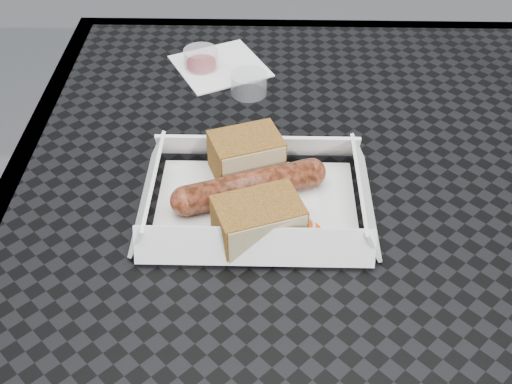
# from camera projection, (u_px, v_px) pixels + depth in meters

# --- Properties ---
(patio_table) EXTENTS (0.80, 0.80, 0.74)m
(patio_table) POSITION_uv_depth(u_px,v_px,m) (336.00, 221.00, 0.80)
(patio_table) COLOR black
(patio_table) RESTS_ON ground
(food_tray) EXTENTS (0.22, 0.15, 0.00)m
(food_tray) POSITION_uv_depth(u_px,v_px,m) (256.00, 205.00, 0.71)
(food_tray) COLOR white
(food_tray) RESTS_ON patio_table
(bratwurst) EXTENTS (0.17, 0.08, 0.03)m
(bratwurst) POSITION_uv_depth(u_px,v_px,m) (250.00, 186.00, 0.71)
(bratwurst) COLOR maroon
(bratwurst) RESTS_ON food_tray
(bread_near) EXTENTS (0.09, 0.08, 0.05)m
(bread_near) POSITION_uv_depth(u_px,v_px,m) (246.00, 155.00, 0.74)
(bread_near) COLOR brown
(bread_near) RESTS_ON food_tray
(bread_far) EXTENTS (0.10, 0.08, 0.04)m
(bread_far) POSITION_uv_depth(u_px,v_px,m) (258.00, 220.00, 0.66)
(bread_far) COLOR brown
(bread_far) RESTS_ON food_tray
(veg_garnish) EXTENTS (0.03, 0.03, 0.00)m
(veg_garnish) POSITION_uv_depth(u_px,v_px,m) (307.00, 232.00, 0.67)
(veg_garnish) COLOR #DA3D09
(veg_garnish) RESTS_ON food_tray
(napkin) EXTENTS (0.16, 0.16, 0.00)m
(napkin) POSITION_uv_depth(u_px,v_px,m) (220.00, 66.00, 0.94)
(napkin) COLOR white
(napkin) RESTS_ON patio_table
(condiment_cup_sauce) EXTENTS (0.05, 0.05, 0.03)m
(condiment_cup_sauce) POSITION_uv_depth(u_px,v_px,m) (201.00, 59.00, 0.93)
(condiment_cup_sauce) COLOR maroon
(condiment_cup_sauce) RESTS_ON patio_table
(condiment_cup_empty) EXTENTS (0.05, 0.05, 0.03)m
(condiment_cup_empty) POSITION_uv_depth(u_px,v_px,m) (249.00, 84.00, 0.88)
(condiment_cup_empty) COLOR silver
(condiment_cup_empty) RESTS_ON patio_table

